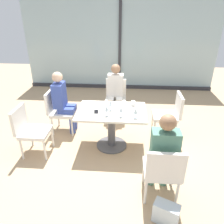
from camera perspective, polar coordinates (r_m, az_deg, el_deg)
ground_plane at (r=4.12m, az=-0.11°, el=-8.76°), size 12.00×12.00×0.00m
window_wall_backdrop at (r=6.66m, az=2.08°, el=16.32°), size 5.67×0.10×2.70m
dining_table_main at (r=3.84m, az=-0.11°, el=-2.27°), size 1.20×0.81×0.73m
chair_front_right at (r=2.90m, az=13.21°, el=-14.69°), size 0.46×0.50×0.87m
chair_far_left at (r=4.48m, az=-13.93°, el=0.81°), size 0.50×0.46×0.87m
chair_near_window at (r=4.93m, az=0.96°, el=4.04°), size 0.46×0.51×0.87m
chair_far_right at (r=4.35m, az=15.12°, el=-0.14°), size 0.50×0.46×0.87m
chair_side_end at (r=3.93m, az=-20.99°, el=-4.00°), size 0.50×0.46×0.87m
person_front_right at (r=2.86m, az=13.34°, el=-10.17°), size 0.34×0.39×1.26m
person_far_left at (r=4.36m, az=-12.85°, el=3.17°), size 0.39×0.34×1.26m
person_near_window at (r=4.75m, az=0.90°, el=5.80°), size 0.34×0.39×1.26m
wine_glass_0 at (r=3.45m, az=6.26°, el=0.29°), size 0.07×0.07×0.18m
wine_glass_1 at (r=3.69m, az=-0.42°, el=2.28°), size 0.07×0.07×0.18m
wine_glass_2 at (r=3.47m, az=2.41°, el=0.63°), size 0.07×0.07×0.18m
wine_glass_3 at (r=3.50m, az=-1.42°, el=0.88°), size 0.07×0.07×0.18m
coffee_cup at (r=3.93m, az=5.59°, el=2.31°), size 0.08×0.08×0.09m
cell_phone_on_table at (r=3.70m, az=-4.20°, el=0.10°), size 0.09×0.15×0.01m
handbag_0 at (r=2.92m, az=14.09°, el=-24.52°), size 0.34×0.27×0.28m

